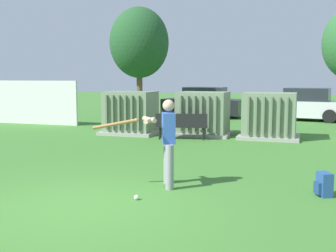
{
  "coord_description": "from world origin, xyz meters",
  "views": [
    {
      "loc": [
        3.55,
        -6.18,
        2.19
      ],
      "look_at": [
        0.39,
        3.5,
        1.0
      ],
      "focal_mm": 45.41,
      "sensor_mm": 36.0,
      "label": 1
    }
  ],
  "objects_px": {
    "backpack": "(324,185)",
    "parked_car_left_of_center": "(305,105)",
    "transformer_mid_east": "(269,116)",
    "transformer_mid_west": "(203,114)",
    "parked_car_leftmost": "(203,103)",
    "sports_ball": "(136,197)",
    "transformer_west": "(131,113)",
    "batter": "(166,138)",
    "park_bench": "(181,124)"
  },
  "relations": [
    {
      "from": "parked_car_leftmost",
      "to": "transformer_west",
      "type": "bearing_deg",
      "value": -98.21
    },
    {
      "from": "transformer_mid_east",
      "to": "batter",
      "type": "bearing_deg",
      "value": -100.65
    },
    {
      "from": "transformer_mid_east",
      "to": "transformer_mid_west",
      "type": "bearing_deg",
      "value": 178.05
    },
    {
      "from": "transformer_west",
      "to": "parked_car_leftmost",
      "type": "xyz_separation_m",
      "value": [
        1.07,
        7.42,
        -0.04
      ]
    },
    {
      "from": "transformer_mid_west",
      "to": "parked_car_leftmost",
      "type": "bearing_deg",
      "value": 103.41
    },
    {
      "from": "backpack",
      "to": "parked_car_left_of_center",
      "type": "distance_m",
      "value": 14.23
    },
    {
      "from": "batter",
      "to": "transformer_mid_west",
      "type": "bearing_deg",
      "value": 97.83
    },
    {
      "from": "backpack",
      "to": "parked_car_leftmost",
      "type": "relative_size",
      "value": 0.1
    },
    {
      "from": "transformer_mid_west",
      "to": "backpack",
      "type": "height_order",
      "value": "transformer_mid_west"
    },
    {
      "from": "transformer_mid_east",
      "to": "backpack",
      "type": "bearing_deg",
      "value": -77.56
    },
    {
      "from": "parked_car_leftmost",
      "to": "batter",
      "type": "bearing_deg",
      "value": -79.47
    },
    {
      "from": "transformer_mid_east",
      "to": "parked_car_left_of_center",
      "type": "bearing_deg",
      "value": 80.72
    },
    {
      "from": "transformer_west",
      "to": "backpack",
      "type": "distance_m",
      "value": 9.6
    },
    {
      "from": "transformer_mid_west",
      "to": "parked_car_leftmost",
      "type": "height_order",
      "value": "same"
    },
    {
      "from": "parked_car_leftmost",
      "to": "transformer_mid_east",
      "type": "bearing_deg",
      "value": -59.8
    },
    {
      "from": "transformer_mid_east",
      "to": "parked_car_leftmost",
      "type": "bearing_deg",
      "value": 120.2
    },
    {
      "from": "parked_car_leftmost",
      "to": "parked_car_left_of_center",
      "type": "relative_size",
      "value": 0.97
    },
    {
      "from": "sports_ball",
      "to": "park_bench",
      "type": "bearing_deg",
      "value": 100.06
    },
    {
      "from": "park_bench",
      "to": "parked_car_left_of_center",
      "type": "height_order",
      "value": "parked_car_left_of_center"
    },
    {
      "from": "transformer_west",
      "to": "park_bench",
      "type": "relative_size",
      "value": 1.14
    },
    {
      "from": "transformer_mid_west",
      "to": "batter",
      "type": "bearing_deg",
      "value": -82.17
    },
    {
      "from": "backpack",
      "to": "parked_car_left_of_center",
      "type": "relative_size",
      "value": 0.1
    },
    {
      "from": "transformer_mid_west",
      "to": "parked_car_left_of_center",
      "type": "relative_size",
      "value": 0.48
    },
    {
      "from": "sports_ball",
      "to": "parked_car_leftmost",
      "type": "relative_size",
      "value": 0.02
    },
    {
      "from": "backpack",
      "to": "parked_car_leftmost",
      "type": "bearing_deg",
      "value": 111.76
    },
    {
      "from": "transformer_mid_west",
      "to": "sports_ball",
      "type": "distance_m",
      "value": 8.65
    },
    {
      "from": "transformer_west",
      "to": "transformer_mid_east",
      "type": "relative_size",
      "value": 1.0
    },
    {
      "from": "sports_ball",
      "to": "parked_car_leftmost",
      "type": "height_order",
      "value": "parked_car_leftmost"
    },
    {
      "from": "transformer_mid_east",
      "to": "sports_ball",
      "type": "relative_size",
      "value": 23.33
    },
    {
      "from": "transformer_mid_west",
      "to": "transformer_mid_east",
      "type": "height_order",
      "value": "same"
    },
    {
      "from": "backpack",
      "to": "parked_car_leftmost",
      "type": "xyz_separation_m",
      "value": [
        -5.68,
        14.22,
        0.54
      ]
    },
    {
      "from": "transformer_west",
      "to": "transformer_mid_west",
      "type": "height_order",
      "value": "same"
    },
    {
      "from": "transformer_west",
      "to": "batter",
      "type": "height_order",
      "value": "batter"
    },
    {
      "from": "batter",
      "to": "parked_car_left_of_center",
      "type": "bearing_deg",
      "value": 80.01
    },
    {
      "from": "parked_car_leftmost",
      "to": "parked_car_left_of_center",
      "type": "distance_m",
      "value": 5.23
    },
    {
      "from": "transformer_mid_west",
      "to": "batter",
      "type": "distance_m",
      "value": 7.59
    },
    {
      "from": "sports_ball",
      "to": "backpack",
      "type": "height_order",
      "value": "backpack"
    },
    {
      "from": "batter",
      "to": "parked_car_leftmost",
      "type": "distance_m",
      "value": 14.71
    },
    {
      "from": "sports_ball",
      "to": "parked_car_leftmost",
      "type": "distance_m",
      "value": 15.73
    },
    {
      "from": "transformer_mid_east",
      "to": "sports_ball",
      "type": "distance_m",
      "value": 8.68
    },
    {
      "from": "batter",
      "to": "parked_car_leftmost",
      "type": "relative_size",
      "value": 0.41
    },
    {
      "from": "transformer_mid_east",
      "to": "sports_ball",
      "type": "bearing_deg",
      "value": -100.64
    },
    {
      "from": "sports_ball",
      "to": "backpack",
      "type": "bearing_deg",
      "value": 22.23
    },
    {
      "from": "batter",
      "to": "backpack",
      "type": "xyz_separation_m",
      "value": [
        2.99,
        0.24,
        -0.76
      ]
    },
    {
      "from": "transformer_mid_east",
      "to": "sports_ball",
      "type": "xyz_separation_m",
      "value": [
        -1.6,
        -8.5,
        -0.74
      ]
    },
    {
      "from": "sports_ball",
      "to": "backpack",
      "type": "distance_m",
      "value": 3.44
    },
    {
      "from": "park_bench",
      "to": "sports_ball",
      "type": "relative_size",
      "value": 20.48
    },
    {
      "from": "transformer_mid_west",
      "to": "sports_ball",
      "type": "relative_size",
      "value": 23.33
    },
    {
      "from": "transformer_mid_east",
      "to": "parked_car_leftmost",
      "type": "relative_size",
      "value": 0.49
    },
    {
      "from": "park_bench",
      "to": "sports_ball",
      "type": "height_order",
      "value": "park_bench"
    }
  ]
}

